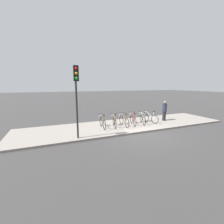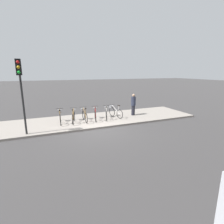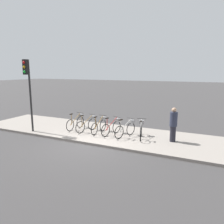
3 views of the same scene
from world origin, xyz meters
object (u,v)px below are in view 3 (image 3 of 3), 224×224
object	(u,v)px
parked_bicycle_2	(100,125)
traffic_light	(28,81)
parked_bicycle_5	(141,129)
pedestrian	(173,124)
parked_bicycle_1	(88,123)
parked_bicycle_4	(126,128)
parked_bicycle_3	(112,126)
parked_bicycle_0	(76,121)

from	to	relation	value
parked_bicycle_2	traffic_light	xyz separation A→B (m)	(-3.38, -1.41, 2.27)
parked_bicycle_5	parked_bicycle_2	bearing A→B (deg)	-177.20
parked_bicycle_2	pedestrian	size ratio (longest dim) A/B	0.96
parked_bicycle_1	pedestrian	world-z (taller)	pedestrian
parked_bicycle_4	pedestrian	distance (m)	2.24
parked_bicycle_5	pedestrian	size ratio (longest dim) A/B	0.93
parked_bicycle_3	parked_bicycle_1	bearing A→B (deg)	-179.17
pedestrian	parked_bicycle_4	bearing A→B (deg)	-174.80
parked_bicycle_4	traffic_light	xyz separation A→B (m)	(-4.89, -1.36, 2.27)
parked_bicycle_2	parked_bicycle_1	bearing A→B (deg)	-177.79
parked_bicycle_4	traffic_light	bearing A→B (deg)	-164.43
parked_bicycle_0	parked_bicycle_5	distance (m)	3.74
parked_bicycle_3	parked_bicycle_0	bearing A→B (deg)	177.33
parked_bicycle_4	parked_bicycle_0	bearing A→B (deg)	177.28
parked_bicycle_2	pedestrian	bearing A→B (deg)	2.39
parked_bicycle_3	traffic_light	distance (m)	4.90
parked_bicycle_1	traffic_light	world-z (taller)	traffic_light
traffic_light	parked_bicycle_1	bearing A→B (deg)	27.34
parked_bicycle_2	parked_bicycle_5	xyz separation A→B (m)	(2.22, 0.11, 0.00)
parked_bicycle_0	pedestrian	xyz separation A→B (m)	(5.24, 0.06, 0.40)
parked_bicycle_1	parked_bicycle_2	world-z (taller)	same
traffic_light	pedestrian	bearing A→B (deg)	12.43
parked_bicycle_4	parked_bicycle_5	world-z (taller)	same
parked_bicycle_4	pedestrian	size ratio (longest dim) A/B	0.92
traffic_light	parked_bicycle_0	bearing A→B (deg)	39.13
parked_bicycle_5	pedestrian	bearing A→B (deg)	1.78
pedestrian	traffic_light	bearing A→B (deg)	-167.57
parked_bicycle_2	parked_bicycle_4	bearing A→B (deg)	-1.71
parked_bicycle_2	traffic_light	size ratio (longest dim) A/B	0.40
parked_bicycle_2	parked_bicycle_4	xyz separation A→B (m)	(1.51, -0.05, 0.00)
parked_bicycle_0	parked_bicycle_4	size ratio (longest dim) A/B	1.05
pedestrian	parked_bicycle_3	bearing A→B (deg)	-176.89
parked_bicycle_3	pedestrian	size ratio (longest dim) A/B	0.93
parked_bicycle_2	parked_bicycle_4	size ratio (longest dim) A/B	1.05
parked_bicycle_1	parked_bicycle_2	bearing A→B (deg)	2.21
parked_bicycle_0	parked_bicycle_4	world-z (taller)	same
parked_bicycle_1	parked_bicycle_2	distance (m)	0.71
parked_bicycle_1	traffic_light	distance (m)	3.76
parked_bicycle_3	traffic_light	bearing A→B (deg)	-161.20
parked_bicycle_1	parked_bicycle_4	distance (m)	2.22
parked_bicycle_3	pedestrian	distance (m)	3.00
pedestrian	traffic_light	size ratio (longest dim) A/B	0.42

